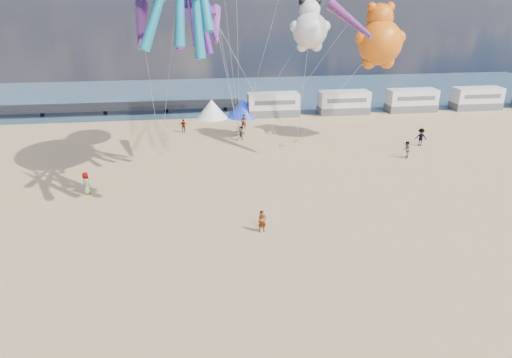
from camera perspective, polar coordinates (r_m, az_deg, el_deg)
name	(u,v)px	position (r m, az deg, el deg)	size (l,w,h in m)	color
ground	(292,319)	(23.44, 4.46, -17.00)	(120.00, 120.00, 0.00)	tan
water	(220,94)	(74.34, -4.50, 10.53)	(120.00, 120.00, 0.00)	#355266
pier	(9,110)	(67.58, -28.52, 7.63)	(60.00, 3.00, 0.50)	black
motorhome_0	(273,105)	(60.11, 2.17, 9.28)	(6.60, 2.50, 3.00)	silver
motorhome_1	(344,102)	(62.43, 10.91, 9.38)	(6.60, 2.50, 3.00)	silver
motorhome_2	(411,100)	(66.05, 18.86, 9.29)	(6.60, 2.50, 3.00)	silver
motorhome_3	(477,98)	(70.76, 25.86, 9.06)	(6.60, 2.50, 3.00)	silver
tent_white	(212,109)	(59.35, -5.55, 8.73)	(4.00, 4.00, 2.40)	white
tent_blue	(243,108)	(59.63, -1.67, 8.88)	(4.00, 4.00, 2.40)	#1933CC
standing_person	(262,221)	(30.38, 0.77, -5.33)	(0.57, 0.37, 1.55)	tan
beachgoer_1	(406,150)	(46.48, 18.29, 3.49)	(0.83, 0.54, 1.69)	#7F6659
beachgoer_2	(421,137)	(50.89, 19.90, 4.95)	(0.91, 0.71, 1.86)	#7F6659
beachgoer_3	(183,126)	(53.36, -9.07, 6.58)	(1.01, 0.58, 1.56)	#7F6659
beachgoer_4	(241,133)	(49.85, -1.93, 5.74)	(0.91, 0.38, 1.55)	#7F6659
beachgoer_5	(244,122)	(54.10, -1.53, 7.16)	(1.62, 0.52, 1.74)	#7F6659
beachgoer_6	(86,183)	(38.50, -20.44, -0.48)	(0.66, 0.44, 1.82)	#7F6659
sandbag_a	(161,155)	(45.97, -11.78, 2.99)	(0.50, 0.35, 0.22)	gray
sandbag_b	(282,146)	(47.91, 3.32, 4.20)	(0.50, 0.35, 0.22)	gray
sandbag_c	(297,141)	(49.48, 5.14, 4.73)	(0.50, 0.35, 0.22)	gray
sandbag_d	(269,133)	(52.37, 1.65, 5.79)	(0.50, 0.35, 0.22)	gray
sandbag_e	(240,140)	(49.84, -2.03, 4.94)	(0.50, 0.35, 0.22)	gray
kite_panda	(310,30)	(46.21, 6.76, 17.96)	(4.09, 3.85, 5.77)	silver
kite_teddy_orange	(380,43)	(48.97, 15.23, 16.13)	(5.35, 5.03, 7.55)	orange
windsock_left	(141,25)	(37.91, -14.17, 18.22)	(1.10, 7.87, 7.87)	red
windsock_mid	(350,20)	(41.98, 11.72, 18.85)	(1.00, 5.62, 5.62)	red
windsock_right	(216,25)	(40.33, -5.00, 18.65)	(0.90, 5.02, 5.02)	red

